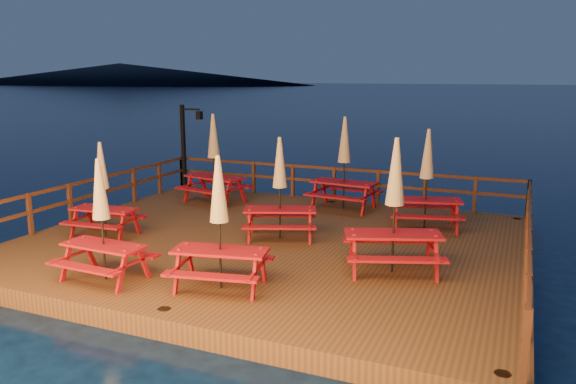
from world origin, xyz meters
name	(u,v)px	position (x,y,z in m)	size (l,w,h in m)	color
ground	(273,255)	(0.00, 0.00, 0.00)	(500.00, 500.00, 0.00)	black
deck	(273,247)	(0.00, 0.00, 0.20)	(12.00, 10.00, 0.40)	#472F17
deck_piles	(273,266)	(0.00, 0.00, -0.30)	(11.44, 9.44, 1.40)	#3E1D13
railing	(299,196)	(0.00, 1.78, 1.16)	(11.80, 9.75, 1.10)	#3E1D13
lamp_post	(187,139)	(-5.39, 4.55, 2.20)	(0.85, 0.18, 3.00)	black
headland_left	(120,74)	(-160.00, 190.00, 4.50)	(180.00, 84.00, 9.00)	black
picnic_table_0	(214,157)	(-3.42, 3.05, 1.87)	(2.28, 2.01, 2.84)	maroon
picnic_table_1	(344,162)	(0.65, 3.82, 1.86)	(2.12, 1.80, 2.81)	maroon
picnic_table_2	(219,221)	(0.43, -3.35, 1.75)	(2.07, 1.82, 2.59)	maroon
picnic_table_3	(427,178)	(3.32, 2.52, 1.79)	(2.20, 1.96, 2.67)	maroon
picnic_table_4	(102,218)	(-1.94, -3.85, 1.68)	(1.78, 1.49, 2.46)	maroon
picnic_table_5	(394,204)	(3.28, -1.18, 1.86)	(2.41, 2.21, 2.82)	maroon
picnic_table_6	(103,188)	(-4.06, -1.37, 1.65)	(1.79, 1.52, 2.41)	maroon
picnic_table_7	(280,187)	(0.13, 0.16, 1.73)	(2.20, 2.02, 2.56)	maroon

